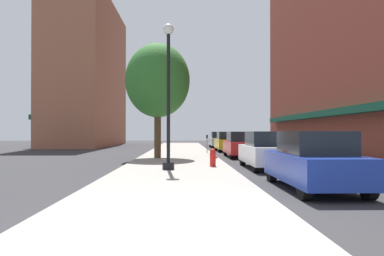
# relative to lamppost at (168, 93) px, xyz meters

# --- Properties ---
(ground_plane) EXTENTS (90.00, 90.00, 0.00)m
(ground_plane) POSITION_rel_lamppost_xyz_m (4.28, 9.61, -3.20)
(ground_plane) COLOR #2D2D30
(sidewalk_slab) EXTENTS (4.80, 50.00, 0.12)m
(sidewalk_slab) POSITION_rel_lamppost_xyz_m (0.28, 10.61, -3.14)
(sidewalk_slab) COLOR gray
(sidewalk_slab) RESTS_ON ground
(building_far_background) EXTENTS (6.80, 18.00, 16.85)m
(building_far_background) POSITION_rel_lamppost_xyz_m (-10.73, 28.61, 5.20)
(building_far_background) COLOR #9E6047
(building_far_background) RESTS_ON ground
(lamppost) EXTENTS (0.48, 0.48, 5.90)m
(lamppost) POSITION_rel_lamppost_xyz_m (0.00, 0.00, 0.00)
(lamppost) COLOR black
(lamppost) RESTS_ON sidewalk_slab
(fire_hydrant) EXTENTS (0.33, 0.26, 0.79)m
(fire_hydrant) POSITION_rel_lamppost_xyz_m (1.90, 1.29, -2.68)
(fire_hydrant) COLOR red
(fire_hydrant) RESTS_ON sidewalk_slab
(parking_meter_near) EXTENTS (0.14, 0.09, 1.31)m
(parking_meter_near) POSITION_rel_lamppost_xyz_m (2.33, 11.72, -2.25)
(parking_meter_near) COLOR slate
(parking_meter_near) RESTS_ON sidewalk_slab
(tree_near) EXTENTS (3.80, 3.80, 6.74)m
(tree_near) POSITION_rel_lamppost_xyz_m (-0.92, 6.74, 1.46)
(tree_near) COLOR #4C3823
(tree_near) RESTS_ON sidewalk_slab
(car_blue) EXTENTS (1.80, 4.30, 1.66)m
(car_blue) POSITION_rel_lamppost_xyz_m (4.28, -4.43, -2.39)
(car_blue) COLOR black
(car_blue) RESTS_ON ground
(car_white) EXTENTS (1.80, 4.30, 1.66)m
(car_white) POSITION_rel_lamppost_xyz_m (4.28, 1.36, -2.39)
(car_white) COLOR black
(car_white) RESTS_ON ground
(car_red) EXTENTS (1.80, 4.30, 1.66)m
(car_red) POSITION_rel_lamppost_xyz_m (4.28, 8.57, -2.39)
(car_red) COLOR black
(car_red) RESTS_ON ground
(car_yellow) EXTENTS (1.80, 4.30, 1.66)m
(car_yellow) POSITION_rel_lamppost_xyz_m (4.28, 15.72, -2.39)
(car_yellow) COLOR black
(car_yellow) RESTS_ON ground
(car_silver) EXTENTS (1.80, 4.30, 1.66)m
(car_silver) POSITION_rel_lamppost_xyz_m (4.28, 22.80, -2.39)
(car_silver) COLOR black
(car_silver) RESTS_ON ground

